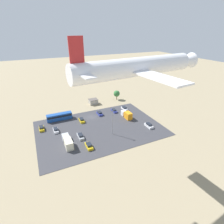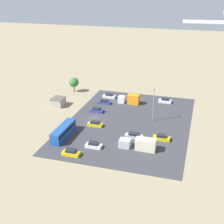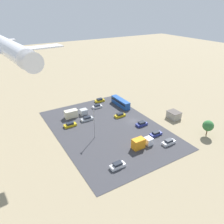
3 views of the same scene
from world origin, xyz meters
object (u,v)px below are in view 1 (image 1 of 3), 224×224
at_px(bus, 59,116).
at_px(airplane, 141,66).
at_px(parked_car_0, 114,111).
at_px(parked_car_8, 149,125).
at_px(shed_building, 93,102).
at_px(parked_car_6, 80,136).
at_px(parked_car_5, 82,120).
at_px(parked_truck_0, 68,142).
at_px(parked_car_1, 100,113).
at_px(parked_car_3, 42,128).
at_px(parked_truck_1, 127,115).
at_px(parked_car_4, 124,108).
at_px(parked_car_7, 56,130).
at_px(parked_car_2, 89,146).

relative_size(bus, airplane, 0.33).
relative_size(parked_car_0, parked_car_8, 1.02).
relative_size(shed_building, parked_car_8, 1.11).
bearing_deg(parked_car_6, parked_car_5, -107.99).
distance_m(parked_car_5, parked_truck_0, 17.99).
height_order(shed_building, parked_car_1, shed_building).
xyz_separation_m(parked_car_8, airplane, (18.96, 18.92, 29.98)).
relative_size(parked_car_6, parked_truck_0, 0.52).
distance_m(shed_building, parked_car_3, 33.88).
distance_m(parked_car_5, parked_car_8, 30.16).
xyz_separation_m(parked_car_6, parked_truck_1, (-24.66, -7.01, 0.86)).
bearing_deg(parked_car_6, airplane, 113.17).
bearing_deg(shed_building, parked_car_5, 55.83).
relative_size(parked_car_4, parked_car_7, 1.08).
xyz_separation_m(bus, parked_car_5, (-8.76, 5.98, -1.03)).
relative_size(parked_car_8, airplane, 0.13).
bearing_deg(bus, shed_building, 119.12).
xyz_separation_m(parked_car_7, parked_car_8, (-37.00, 13.13, 0.05)).
bearing_deg(parked_car_1, parked_car_4, 0.12).
relative_size(parked_car_2, airplane, 0.13).
bearing_deg(parked_car_7, bus, -108.65).
xyz_separation_m(parked_car_2, parked_car_6, (1.03, -7.33, -0.02)).
height_order(bus, parked_car_7, bus).
bearing_deg(parked_car_8, parked_truck_1, 110.57).
bearing_deg(parked_car_7, parked_car_3, -37.58).
distance_m(bus, parked_car_7, 10.44).
relative_size(parked_car_0, parked_truck_1, 0.62).
relative_size(parked_car_2, parked_truck_1, 0.63).
xyz_separation_m(shed_building, parked_car_8, (-13.07, 34.45, -0.64)).
xyz_separation_m(parked_car_5, parked_car_6, (4.06, 12.50, -0.01)).
relative_size(parked_car_1, parked_car_5, 0.98).
xyz_separation_m(parked_car_5, airplane, (-5.96, 35.91, 30.02)).
xyz_separation_m(parked_car_8, parked_truck_0, (34.44, -1.74, 0.69)).
height_order(bus, parked_car_8, bus).
relative_size(parked_car_3, parked_car_6, 0.91).
height_order(shed_building, parked_car_7, shed_building).
bearing_deg(parked_car_0, bus, -6.40).
xyz_separation_m(bus, parked_car_1, (-18.79, 2.95, -1.01)).
relative_size(shed_building, parked_truck_1, 0.68).
relative_size(shed_building, parked_car_6, 1.01).
distance_m(bus, parked_car_6, 19.09).
bearing_deg(parked_car_8, shed_building, 110.78).
height_order(parked_car_5, airplane, airplane).
xyz_separation_m(parked_car_4, parked_car_7, (36.01, 6.92, -0.05)).
relative_size(parked_car_5, airplane, 0.13).
height_order(parked_car_6, airplane, airplane).
height_order(bus, parked_car_2, bus).
bearing_deg(parked_car_5, bus, -34.33).
relative_size(parked_car_0, parked_car_3, 1.02).
distance_m(parked_truck_1, airplane, 44.62).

